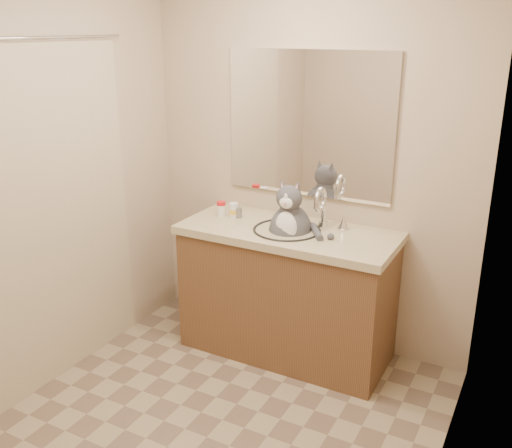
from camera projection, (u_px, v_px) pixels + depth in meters
The scene contains 8 objects.
room at pixel (199, 219), 2.58m from camera, with size 2.22×2.52×2.42m.
vanity at pixel (287, 289), 3.63m from camera, with size 1.34×0.59×1.12m.
mirror at pixel (309, 125), 3.52m from camera, with size 1.10×0.02×0.90m, color white.
shower_curtain at pixel (53, 215), 3.18m from camera, with size 0.02×1.30×1.93m.
cat at pixel (290, 228), 3.48m from camera, with size 0.41×0.33×0.52m.
pill_bottle_redcap at pixel (221, 209), 3.72m from camera, with size 0.07×0.07×0.10m.
pill_bottle_orange at pixel (234, 210), 3.70m from camera, with size 0.07×0.07×0.10m.
grey_canister at pixel (239, 213), 3.69m from camera, with size 0.05×0.05×0.07m.
Camera 1 is at (1.38, -2.03, 2.02)m, focal length 40.00 mm.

